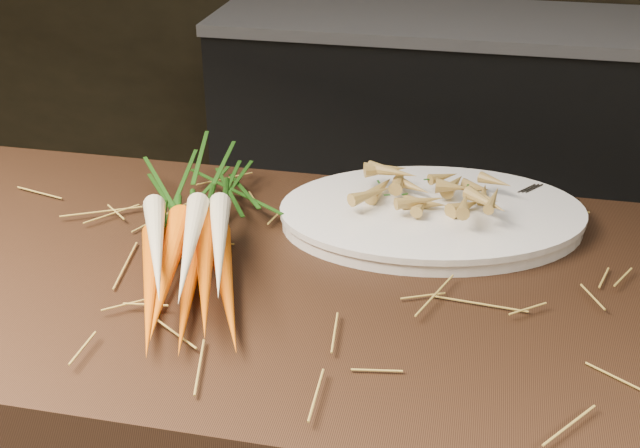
{
  "coord_description": "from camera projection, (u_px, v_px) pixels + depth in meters",
  "views": [
    {
      "loc": [
        0.36,
        -0.68,
        1.52
      ],
      "look_at": [
        0.14,
        0.35,
        0.96
      ],
      "focal_mm": 45.0,
      "sensor_mm": 36.0,
      "label": 1
    }
  ],
  "objects": [
    {
      "name": "serving_fork",
      "position": [
        543.0,
        216.0,
        1.28
      ],
      "size": [
        0.12,
        0.16,
        0.0
      ],
      "primitive_type": "cube",
      "rotation": [
        0.0,
        0.0,
        -0.65
      ],
      "color": "silver",
      "rests_on": "serving_platter"
    },
    {
      "name": "straw_bedding",
      "position": [
        221.0,
        260.0,
        1.2
      ],
      "size": [
        1.4,
        0.6,
        0.02
      ],
      "primitive_type": null,
      "color": "olive",
      "rests_on": "main_counter"
    },
    {
      "name": "back_counter",
      "position": [
        463.0,
        129.0,
        2.99
      ],
      "size": [
        1.82,
        0.62,
        0.84
      ],
      "color": "black",
      "rests_on": "ground"
    },
    {
      "name": "roasted_veg_heap",
      "position": [
        433.0,
        196.0,
        1.29
      ],
      "size": [
        0.27,
        0.22,
        0.05
      ],
      "primitive_type": null,
      "rotation": [
        0.0,
        0.0,
        0.2
      ],
      "color": "#A57E43",
      "rests_on": "serving_platter"
    },
    {
      "name": "serving_platter",
      "position": [
        432.0,
        218.0,
        1.31
      ],
      "size": [
        0.55,
        0.42,
        0.03
      ],
      "primitive_type": null,
      "rotation": [
        0.0,
        0.0,
        0.2
      ],
      "color": "white",
      "rests_on": "main_counter"
    },
    {
      "name": "root_veg_bunch",
      "position": [
        193.0,
        213.0,
        1.24
      ],
      "size": [
        0.34,
        0.6,
        0.11
      ],
      "rotation": [
        0.0,
        0.0,
        0.29
      ],
      "color": "#D55A01",
      "rests_on": "main_counter"
    }
  ]
}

